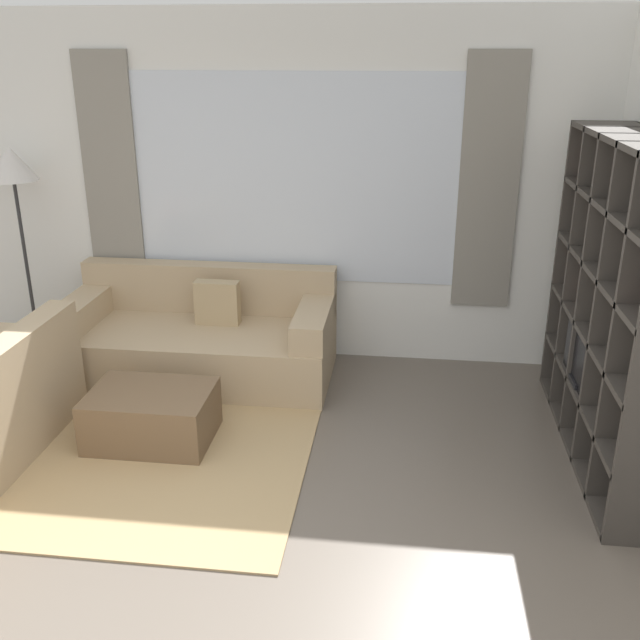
{
  "coord_description": "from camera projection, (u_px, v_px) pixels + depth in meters",
  "views": [
    {
      "loc": [
        0.89,
        -2.27,
        2.39
      ],
      "look_at": [
        0.38,
        1.75,
        0.85
      ],
      "focal_mm": 40.0,
      "sensor_mm": 36.0,
      "label": 1
    }
  ],
  "objects": [
    {
      "name": "ottoman",
      "position": [
        152.0,
        416.0,
        4.61
      ],
      "size": [
        0.78,
        0.57,
        0.35
      ],
      "color": "brown",
      "rests_on": "ground_plane"
    },
    {
      "name": "couch_main",
      "position": [
        200.0,
        339.0,
        5.55
      ],
      "size": [
        2.06,
        0.97,
        0.79
      ],
      "color": "tan",
      "rests_on": "ground_plane"
    },
    {
      "name": "wall_back",
      "position": [
        295.0,
        191.0,
        5.57
      ],
      "size": [
        5.94,
        0.11,
        2.7
      ],
      "color": "white",
      "rests_on": "ground_plane"
    },
    {
      "name": "area_rug",
      "position": [
        103.0,
        435.0,
        4.71
      ],
      "size": [
        2.79,
        2.37,
        0.01
      ],
      "primitive_type": "cube",
      "color": "tan",
      "rests_on": "ground_plane"
    },
    {
      "name": "floor_lamp",
      "position": [
        13.0,
        175.0,
        5.48
      ],
      "size": [
        0.38,
        0.38,
        1.71
      ],
      "color": "black",
      "rests_on": "ground_plane"
    },
    {
      "name": "shelving_unit",
      "position": [
        625.0,
        306.0,
        4.23
      ],
      "size": [
        0.42,
        1.98,
        1.95
      ],
      "color": "silver",
      "rests_on": "ground_plane"
    }
  ]
}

